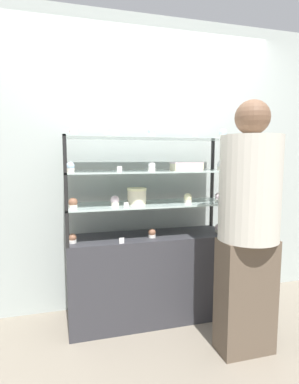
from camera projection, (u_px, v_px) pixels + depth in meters
name	position (u px, v px, depth m)	size (l,w,h in m)	color
ground_plane	(150.00, 318.00, 2.56)	(20.00, 20.00, 0.00)	gray
back_wall	(140.00, 164.00, 2.74)	(8.00, 0.05, 2.60)	#A8B2AD
display_base	(150.00, 277.00, 2.52)	(1.33, 0.40, 0.72)	#333338
display_riser_lower	(150.00, 205.00, 2.44)	(1.33, 0.40, 0.27)	black
display_riser_middle	(150.00, 173.00, 2.41)	(1.33, 0.40, 0.27)	black
display_riser_upper	(150.00, 139.00, 2.38)	(1.33, 0.40, 0.27)	black
layer_cake_centerpiece	(137.00, 196.00, 2.41)	(0.16, 0.16, 0.13)	beige
sheet_cake_frosted	(186.00, 166.00, 2.44)	(0.24, 0.14, 0.07)	beige
cupcake_0	(73.00, 239.00, 2.24)	(0.06, 0.06, 0.07)	white
cupcake_1	(152.00, 233.00, 2.40)	(0.06, 0.06, 0.07)	white
cupcake_2	(219.00, 228.00, 2.56)	(0.06, 0.06, 0.07)	beige
price_tag_0	(122.00, 241.00, 2.23)	(0.04, 0.00, 0.04)	white
cupcake_3	(73.00, 203.00, 2.20)	(0.07, 0.07, 0.08)	beige
cupcake_4	(115.00, 201.00, 2.32)	(0.07, 0.07, 0.08)	beige
cupcake_5	(188.00, 198.00, 2.47)	(0.07, 0.07, 0.08)	beige
cupcake_6	(219.00, 197.00, 2.52)	(0.07, 0.07, 0.08)	white
price_tag_1	(126.00, 205.00, 2.21)	(0.04, 0.00, 0.04)	white
cupcake_7	(70.00, 167.00, 2.15)	(0.06, 0.06, 0.08)	beige
cupcake_8	(152.00, 166.00, 2.35)	(0.06, 0.06, 0.08)	white
cupcake_9	(221.00, 166.00, 2.53)	(0.06, 0.06, 0.08)	beige
price_tag_2	(120.00, 169.00, 2.17)	(0.04, 0.00, 0.04)	white
cupcake_10	(73.00, 131.00, 2.16)	(0.06, 0.06, 0.07)	beige
cupcake_11	(152.00, 132.00, 2.29)	(0.06, 0.06, 0.07)	beige
cupcake_12	(223.00, 134.00, 2.44)	(0.06, 0.06, 0.07)	white
price_tag_3	(195.00, 134.00, 2.29)	(0.04, 0.00, 0.04)	white
donut_glazed	(112.00, 134.00, 2.34)	(0.12, 0.12, 0.04)	#EFE5CC
customer_figure	(248.00, 222.00, 2.03)	(0.41, 0.41, 1.74)	brown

